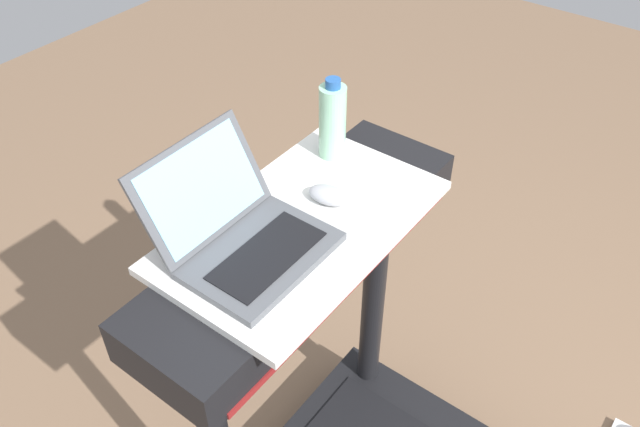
{
  "coord_description": "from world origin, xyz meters",
  "views": [
    {
      "loc": [
        -0.83,
        0.02,
        2.04
      ],
      "look_at": [
        0.0,
        0.65,
        1.14
      ],
      "focal_mm": 36.52,
      "sensor_mm": 36.0,
      "label": 1
    }
  ],
  "objects": [
    {
      "name": "desk_board",
      "position": [
        0.0,
        0.7,
        1.08
      ],
      "size": [
        0.65,
        0.39,
        0.02
      ],
      "primitive_type": "cube",
      "color": "white",
      "rests_on": "treadmill_base"
    },
    {
      "name": "laptop",
      "position": [
        -0.14,
        0.75,
        1.13
      ],
      "size": [
        0.31,
        0.31,
        0.21
      ],
      "rotation": [
        0.0,
        0.0,
        -0.04
      ],
      "color": "#515459",
      "rests_on": "desk_board"
    },
    {
      "name": "computer_mouse",
      "position": [
        0.09,
        0.69,
        1.1
      ],
      "size": [
        0.08,
        0.11,
        0.03
      ],
      "primitive_type": "ellipsoid",
      "rotation": [
        0.0,
        0.0,
        0.17
      ],
      "color": "#B2B2B7",
      "rests_on": "desk_board"
    },
    {
      "name": "water_bottle",
      "position": [
        0.25,
        0.8,
        1.19
      ],
      "size": [
        0.07,
        0.07,
        0.21
      ],
      "color": "#9EDBB2",
      "rests_on": "desk_board"
    }
  ]
}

